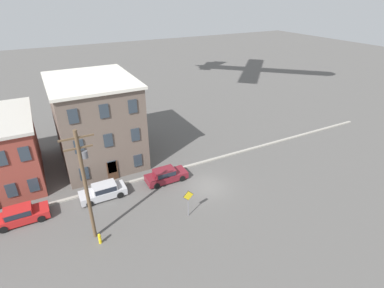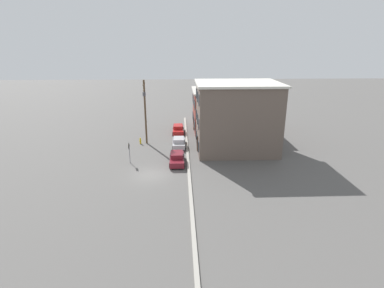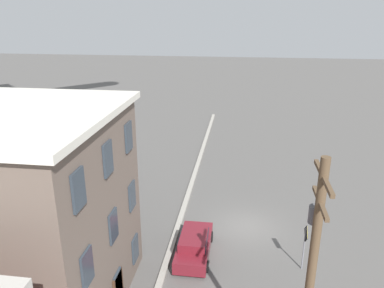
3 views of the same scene
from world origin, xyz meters
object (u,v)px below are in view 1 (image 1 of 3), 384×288
Objects in this scene: car_silver at (103,191)px; utility_pole at (85,182)px; fire_hydrant at (100,238)px; car_red at (21,215)px; car_maroon at (166,175)px; caution_sign at (188,199)px.

utility_pole is (-1.86, -4.97, 4.69)m from car_silver.
car_red is at bearing 133.57° from fire_hydrant.
utility_pole reaches higher than car_maroon.
fire_hydrant is (-1.70, -5.92, -0.27)m from car_silver.
utility_pole is (-8.35, -4.74, 4.69)m from car_maroon.
car_maroon is at bearing 86.20° from caution_sign.
car_silver is (7.21, 0.12, 0.00)m from car_red.
utility_pole is 5.04m from fire_hydrant.
utility_pole reaches higher than car_silver.
car_silver is 7.08m from utility_pole.
caution_sign is 0.28× the size of utility_pole.
car_maroon reaches higher than fire_hydrant.
car_silver and car_maroon have the same top height.
car_maroon is at bearing -0.45° from car_red.
car_maroon is at bearing 34.79° from fire_hydrant.
caution_sign reaches higher than car_red.
car_red is at bearing -179.02° from car_silver.
car_red and car_maroon have the same top height.
car_red is 7.22m from car_silver.
car_red is 14.72m from caution_sign.
car_maroon is at bearing 29.60° from utility_pole.
car_red is 1.60× the size of caution_sign.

